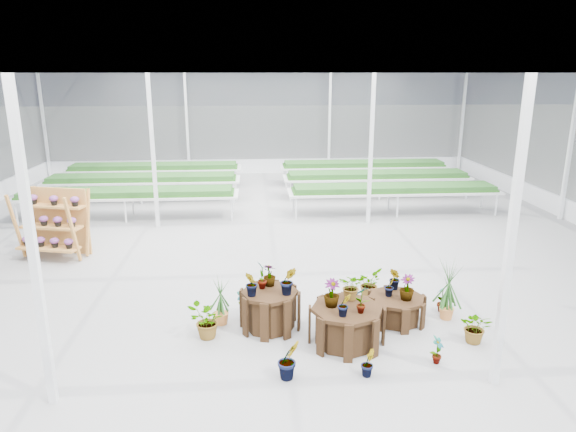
{
  "coord_description": "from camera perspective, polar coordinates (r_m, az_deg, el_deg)",
  "views": [
    {
      "loc": [
        -0.32,
        -10.08,
        4.2
      ],
      "look_at": [
        0.41,
        0.26,
        1.3
      ],
      "focal_mm": 32.0,
      "sensor_mm": 36.0,
      "label": 1
    }
  ],
  "objects": [
    {
      "name": "nursery_benches",
      "position": [
        17.69,
        -2.93,
        3.27
      ],
      "size": [
        16.0,
        7.0,
        0.84
      ],
      "primitive_type": null,
      "color": "silver",
      "rests_on": "ground"
    },
    {
      "name": "plinth_low",
      "position": [
        9.29,
        11.88,
        -10.05
      ],
      "size": [
        1.05,
        1.05,
        0.45
      ],
      "primitive_type": "cylinder",
      "rotation": [
        0.0,
        0.0,
        0.05
      ],
      "color": "black",
      "rests_on": "ground"
    },
    {
      "name": "steel_frame",
      "position": [
        10.27,
        -2.19,
        4.67
      ],
      "size": [
        18.0,
        24.0,
        4.5
      ],
      "primitive_type": null,
      "color": "silver",
      "rests_on": "ground"
    },
    {
      "name": "shelf_rack",
      "position": [
        13.11,
        -24.7,
        -0.87
      ],
      "size": [
        1.67,
        1.16,
        1.6
      ],
      "primitive_type": null,
      "rotation": [
        0.0,
        0.0,
        -0.25
      ],
      "color": "#B87C39",
      "rests_on": "ground"
    },
    {
      "name": "greenhouse_shell",
      "position": [
        10.27,
        -2.19,
        4.67
      ],
      "size": [
        18.0,
        24.0,
        4.5
      ],
      "primitive_type": null,
      "color": "white",
      "rests_on": "ground"
    },
    {
      "name": "plinth_mid",
      "position": [
        8.43,
        6.52,
        -11.97
      ],
      "size": [
        1.32,
        1.32,
        0.62
      ],
      "primitive_type": "cylinder",
      "rotation": [
        0.0,
        0.0,
        -0.13
      ],
      "color": "black",
      "rests_on": "ground"
    },
    {
      "name": "plinth_tall",
      "position": [
        8.83,
        -2.01,
        -10.34
      ],
      "size": [
        1.18,
        1.18,
        0.67
      ],
      "primitive_type": "cylinder",
      "rotation": [
        0.0,
        0.0,
        -0.22
      ],
      "color": "black",
      "rests_on": "ground"
    },
    {
      "name": "ground_plane",
      "position": [
        10.92,
        -2.07,
        -6.99
      ],
      "size": [
        24.0,
        24.0,
        0.0
      ],
      "primitive_type": "plane",
      "color": "gray",
      "rests_on": "ground"
    },
    {
      "name": "nursery_plants",
      "position": [
        8.8,
        5.78,
        -9.36
      ],
      "size": [
        4.98,
        3.15,
        1.24
      ],
      "color": "#24501F",
      "rests_on": "ground"
    }
  ]
}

